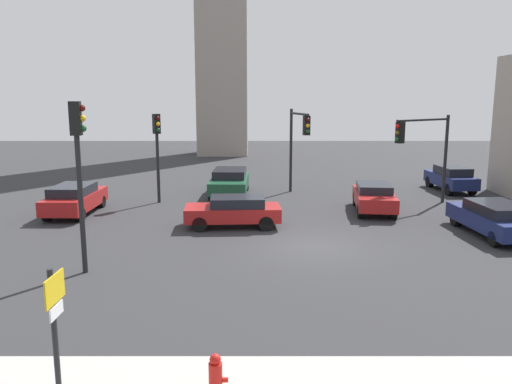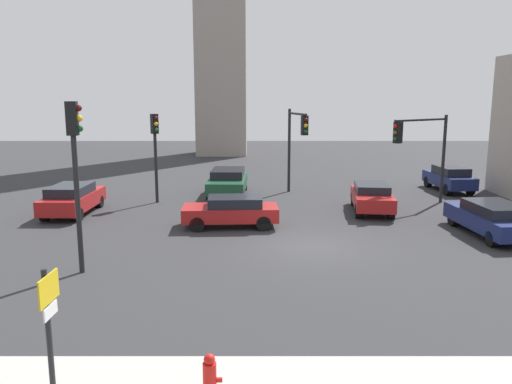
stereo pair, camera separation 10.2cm
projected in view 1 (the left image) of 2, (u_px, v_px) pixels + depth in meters
name	position (u px, v px, depth m)	size (l,w,h in m)	color
ground_plane	(309.00, 246.00, 18.61)	(91.69, 91.69, 0.00)	#2D2D30
direction_sign	(53.00, 320.00, 8.65)	(0.14, 0.74, 2.39)	black
traffic_light_0	(421.00, 141.00, 24.72)	(3.35, 2.43, 4.52)	black
traffic_light_1	(77.00, 156.00, 15.12)	(0.48, 0.36, 5.28)	black
traffic_light_2	(297.00, 135.00, 27.37)	(0.86, 3.16, 4.76)	black
traffic_light_4	(155.00, 141.00, 25.74)	(0.44, 0.49, 4.57)	black
fire_hydrant	(214.00, 378.00, 8.80)	(0.34, 0.24, 0.88)	red
car_0	(73.00, 199.00, 23.57)	(1.88, 4.27, 1.40)	maroon
car_1	(228.00, 181.00, 28.28)	(2.12, 4.56, 1.43)	#19472D
car_2	(493.00, 218.00, 19.96)	(2.27, 4.64, 1.33)	navy
car_3	(232.00, 211.00, 21.25)	(4.07, 1.88, 1.30)	maroon
car_4	(449.00, 178.00, 29.45)	(1.90, 4.06, 1.46)	navy
car_5	(372.00, 197.00, 24.12)	(2.18, 4.21, 1.34)	maroon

